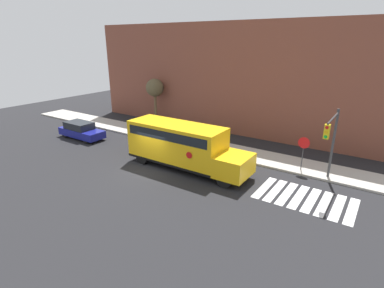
{
  "coord_description": "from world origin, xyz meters",
  "views": [
    {
      "loc": [
        13.47,
        -14.38,
        8.66
      ],
      "look_at": [
        2.29,
        2.19,
        1.73
      ],
      "focal_mm": 28.0,
      "sensor_mm": 36.0,
      "label": 1
    }
  ],
  "objects_px": {
    "parked_car": "(81,130)",
    "school_bus": "(182,144)",
    "tree_near_sidewalk": "(155,89)",
    "stop_sign": "(303,149)",
    "traffic_light": "(331,138)"
  },
  "relations": [
    {
      "from": "traffic_light",
      "to": "tree_near_sidewalk",
      "type": "bearing_deg",
      "value": 163.54
    },
    {
      "from": "school_bus",
      "to": "stop_sign",
      "type": "relative_size",
      "value": 3.65
    },
    {
      "from": "parked_car",
      "to": "stop_sign",
      "type": "distance_m",
      "value": 19.49
    },
    {
      "from": "stop_sign",
      "to": "parked_car",
      "type": "bearing_deg",
      "value": -168.9
    },
    {
      "from": "school_bus",
      "to": "traffic_light",
      "type": "relative_size",
      "value": 1.94
    },
    {
      "from": "parked_car",
      "to": "school_bus",
      "type": "bearing_deg",
      "value": -1.39
    },
    {
      "from": "stop_sign",
      "to": "tree_near_sidewalk",
      "type": "relative_size",
      "value": 0.52
    },
    {
      "from": "parked_car",
      "to": "traffic_light",
      "type": "height_order",
      "value": "traffic_light"
    },
    {
      "from": "parked_car",
      "to": "traffic_light",
      "type": "relative_size",
      "value": 1.0
    },
    {
      "from": "school_bus",
      "to": "traffic_light",
      "type": "bearing_deg",
      "value": 16.86
    },
    {
      "from": "parked_car",
      "to": "tree_near_sidewalk",
      "type": "xyz_separation_m",
      "value": [
        2.33,
        7.96,
        3.07
      ]
    },
    {
      "from": "stop_sign",
      "to": "traffic_light",
      "type": "relative_size",
      "value": 0.53
    },
    {
      "from": "school_bus",
      "to": "tree_near_sidewalk",
      "type": "relative_size",
      "value": 1.88
    },
    {
      "from": "stop_sign",
      "to": "tree_near_sidewalk",
      "type": "height_order",
      "value": "tree_near_sidewalk"
    },
    {
      "from": "school_bus",
      "to": "parked_car",
      "type": "distance_m",
      "value": 11.85
    }
  ]
}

